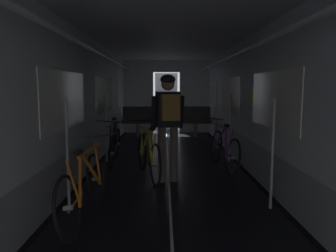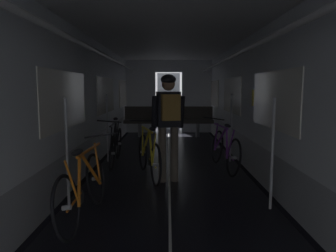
{
  "view_description": "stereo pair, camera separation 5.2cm",
  "coord_description": "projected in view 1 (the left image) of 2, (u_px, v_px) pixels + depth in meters",
  "views": [
    {
      "loc": [
        -0.07,
        -1.73,
        1.52
      ],
      "look_at": [
        0.0,
        4.46,
        0.77
      ],
      "focal_mm": 33.75,
      "sensor_mm": 36.0,
      "label": 1
    },
    {
      "loc": [
        -0.02,
        -1.73,
        1.52
      ],
      "look_at": [
        0.0,
        4.46,
        0.77
      ],
      "focal_mm": 33.75,
      "sensor_mm": 36.0,
      "label": 2
    }
  ],
  "objects": [
    {
      "name": "bicycle_yellow_in_aisle",
      "position": [
        148.0,
        155.0,
        5.35
      ],
      "size": [
        0.63,
        1.64,
        0.94
      ],
      "color": "black",
      "rests_on": "ground"
    },
    {
      "name": "person_cyclist_aisle",
      "position": [
        168.0,
        116.0,
        5.02
      ],
      "size": [
        0.56,
        0.44,
        1.73
      ],
      "color": "brown",
      "rests_on": "ground"
    },
    {
      "name": "train_car_shell",
      "position": [
        169.0,
        77.0,
        5.27
      ],
      "size": [
        3.14,
        12.34,
        2.57
      ],
      "color": "black",
      "rests_on": "ground"
    },
    {
      "name": "bench_seat_far_right",
      "position": [
        195.0,
        119.0,
        9.86
      ],
      "size": [
        0.98,
        0.51,
        0.95
      ],
      "color": "gray",
      "rests_on": "ground"
    },
    {
      "name": "bicycle_black",
      "position": [
        114.0,
        146.0,
        6.24
      ],
      "size": [
        0.44,
        1.69,
        0.95
      ],
      "color": "black",
      "rests_on": "ground"
    },
    {
      "name": "bicycle_orange",
      "position": [
        84.0,
        188.0,
        3.62
      ],
      "size": [
        0.45,
        1.7,
        0.96
      ],
      "color": "black",
      "rests_on": "ground"
    },
    {
      "name": "bicycle_purple",
      "position": [
        224.0,
        149.0,
        5.9
      ],
      "size": [
        0.53,
        1.69,
        0.96
      ],
      "color": "black",
      "rests_on": "ground"
    },
    {
      "name": "bench_seat_far_left",
      "position": [
        138.0,
        119.0,
        9.84
      ],
      "size": [
        0.98,
        0.51,
        0.95
      ],
      "color": "gray",
      "rests_on": "ground"
    }
  ]
}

